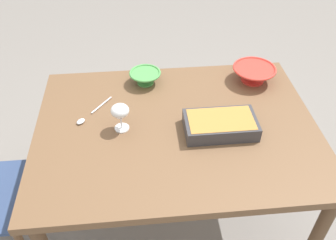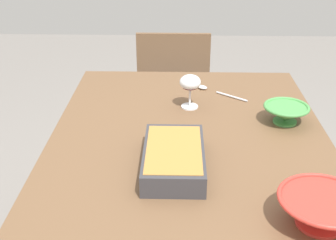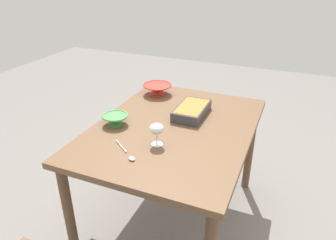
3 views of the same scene
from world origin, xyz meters
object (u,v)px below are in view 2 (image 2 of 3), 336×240
object	(u,v)px
wine_glass	(190,84)
mixing_bowl	(322,209)
dining_table	(189,160)
small_bowl	(286,113)
serving_spoon	(212,90)
casserole_dish	(174,157)
chair	(173,100)

from	to	relation	value
wine_glass	mixing_bowl	distance (m)	0.76
dining_table	small_bowl	size ratio (longest dim) A/B	7.80
wine_glass	mixing_bowl	bearing A→B (deg)	-155.66
wine_glass	serving_spoon	distance (m)	0.21
dining_table	casserole_dish	xyz separation A→B (m)	(-0.19, 0.05, 0.13)
wine_glass	serving_spoon	bearing A→B (deg)	-31.59
wine_glass	small_bowl	bearing A→B (deg)	-109.77
dining_table	mixing_bowl	world-z (taller)	mixing_bowl
casserole_dish	small_bowl	world-z (taller)	same
dining_table	wine_glass	distance (m)	0.31
chair	casserole_dish	bearing A→B (deg)	-179.08
chair	wine_glass	distance (m)	0.85
dining_table	chair	world-z (taller)	chair
wine_glass	chair	bearing A→B (deg)	5.79
mixing_bowl	serving_spoon	distance (m)	0.88
casserole_dish	serving_spoon	xyz separation A→B (m)	(0.60, -0.15, -0.03)
dining_table	small_bowl	xyz separation A→B (m)	(0.13, -0.35, 0.13)
chair	serving_spoon	bearing A→B (deg)	-163.57
casserole_dish	small_bowl	xyz separation A→B (m)	(0.31, -0.40, 0.00)
dining_table	small_bowl	distance (m)	0.39
chair	small_bowl	distance (m)	1.02
casserole_dish	wine_glass	bearing A→B (deg)	-7.32
small_bowl	serving_spoon	bearing A→B (deg)	41.28
mixing_bowl	serving_spoon	size ratio (longest dim) A/B	1.11
casserole_dish	small_bowl	bearing A→B (deg)	-51.90
chair	mixing_bowl	distance (m)	1.53
wine_glass	mixing_bowl	world-z (taller)	wine_glass
serving_spoon	small_bowl	bearing A→B (deg)	-138.72
wine_glass	casserole_dish	size ratio (longest dim) A/B	0.42
dining_table	mixing_bowl	xyz separation A→B (m)	(-0.44, -0.32, 0.13)
small_bowl	serving_spoon	world-z (taller)	small_bowl
chair	mixing_bowl	world-z (taller)	mixing_bowl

